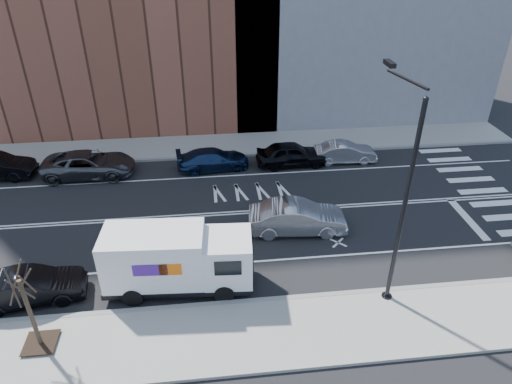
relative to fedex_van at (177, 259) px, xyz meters
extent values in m
plane|color=black|center=(1.86, 5.60, -1.54)|extent=(120.00, 120.00, 0.00)
cube|color=gray|center=(1.86, -3.20, -1.46)|extent=(44.00, 3.60, 0.15)
cube|color=gray|center=(1.86, 14.40, -1.46)|extent=(44.00, 3.60, 0.15)
cube|color=gray|center=(1.86, -1.40, -1.45)|extent=(44.00, 0.25, 0.17)
cube|color=gray|center=(1.86, 12.60, -1.45)|extent=(44.00, 0.25, 0.17)
cylinder|color=black|center=(8.86, -1.80, 2.96)|extent=(0.18, 0.18, 9.00)
cylinder|color=black|center=(8.86, -1.80, -1.44)|extent=(0.44, 0.44, 0.20)
sphere|color=black|center=(8.86, -1.80, 7.41)|extent=(0.20, 0.20, 0.20)
cylinder|color=black|center=(8.86, -0.10, 7.56)|extent=(0.11, 3.49, 0.48)
cube|color=black|center=(8.86, 1.60, 7.66)|extent=(0.25, 0.80, 0.18)
cube|color=#FFF2CC|center=(8.86, 1.60, 7.56)|extent=(0.18, 0.55, 0.03)
cube|color=black|center=(-5.14, -2.80, -1.31)|extent=(1.20, 1.20, 0.04)
cylinder|color=#382B1E|center=(-5.14, -2.80, 0.21)|extent=(0.16, 0.16, 3.20)
cylinder|color=#382B1E|center=(-4.89, -2.80, 1.61)|extent=(0.06, 0.80, 1.44)
cylinder|color=#382B1E|center=(-5.07, -2.56, 1.61)|extent=(0.81, 0.31, 1.19)
cylinder|color=#382B1E|center=(-5.34, -2.65, 1.61)|extent=(0.58, 0.76, 1.50)
cylinder|color=#382B1E|center=(-5.34, -2.95, 1.61)|extent=(0.47, 0.61, 1.37)
cylinder|color=#382B1E|center=(-5.07, -3.04, 1.61)|extent=(0.72, 0.29, 1.13)
cube|color=black|center=(-0.02, 0.00, -1.08)|extent=(6.38, 2.51, 0.30)
cube|color=silver|center=(2.20, -0.14, 0.03)|extent=(2.15, 2.29, 2.02)
cube|color=black|center=(3.22, -0.20, 0.33)|extent=(0.18, 1.87, 0.96)
cube|color=black|center=(2.13, -1.24, 0.33)|extent=(1.11, 0.11, 0.71)
cube|color=black|center=(2.27, 0.96, 0.33)|extent=(1.11, 0.11, 0.71)
cube|color=black|center=(3.18, -0.20, -0.98)|extent=(0.28, 2.02, 0.35)
cube|color=silver|center=(-0.93, 0.06, 0.23)|extent=(4.37, 2.48, 2.32)
cube|color=#47198C|center=(-1.00, -1.07, 0.38)|extent=(1.41, 0.11, 0.56)
cube|color=orange|center=(-0.19, -1.12, 0.38)|extent=(0.91, 0.08, 0.56)
cube|color=#47198C|center=(-0.85, 1.19, 0.38)|extent=(1.41, 0.11, 0.56)
cube|color=orange|center=(-0.05, 1.14, 0.38)|extent=(0.91, 0.08, 0.56)
cylinder|color=black|center=(1.93, -1.13, -1.11)|extent=(0.86, 0.34, 0.85)
cylinder|color=black|center=(2.06, 0.88, -1.11)|extent=(0.86, 0.34, 0.85)
cylinder|color=black|center=(-1.89, -0.89, -1.11)|extent=(0.86, 0.34, 0.85)
cylinder|color=black|center=(-1.77, 1.12, -1.11)|extent=(0.86, 0.34, 0.85)
imported|color=#494B50|center=(-5.94, 10.97, -0.75)|extent=(5.68, 2.68, 1.57)
imported|color=#16294E|center=(1.86, 11.01, -0.86)|extent=(4.82, 2.37, 1.35)
imported|color=black|center=(7.01, 10.98, -0.75)|extent=(4.67, 1.99, 1.57)
imported|color=#B7B7BC|center=(10.66, 11.06, -0.86)|extent=(4.15, 1.57, 1.35)
imported|color=#A6A7AB|center=(5.97, 3.56, -0.71)|extent=(5.12, 2.11, 1.65)
imported|color=black|center=(-6.18, -0.18, -0.80)|extent=(4.61, 2.15, 1.46)
camera|label=1|loc=(1.65, -15.54, 12.52)|focal=32.00mm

